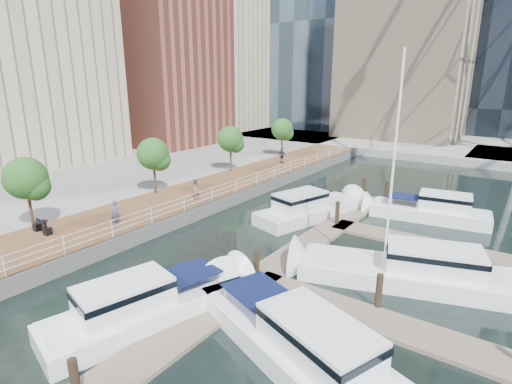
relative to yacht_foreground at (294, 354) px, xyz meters
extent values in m
plane|color=black|center=(-7.42, -4.18, 0.00)|extent=(520.00, 520.00, 0.00)
cube|color=brown|center=(-16.42, 10.82, 0.50)|extent=(6.00, 60.00, 1.00)
cube|color=#595954|center=(-13.42, 10.82, 0.50)|extent=(0.25, 60.00, 1.00)
cube|color=gray|center=(-43.42, 10.82, 0.50)|extent=(48.00, 90.00, 1.00)
cube|color=gray|center=(-7.42, 97.82, 0.50)|extent=(200.00, 114.00, 1.00)
cube|color=#6D6051|center=(-4.42, 5.82, 0.10)|extent=(2.00, 32.00, 0.20)
cube|color=#6D6051|center=(1.58, 3.82, 0.10)|extent=(12.00, 2.00, 0.20)
cube|color=#6D6051|center=(1.58, 13.82, 0.10)|extent=(12.00, 2.00, 0.20)
cube|color=#BCAD8E|center=(-41.42, 11.82, 14.00)|extent=(14.00, 16.00, 26.00)
cube|color=brown|center=(-37.42, 29.82, 11.00)|extent=(12.00, 14.00, 20.00)
cube|color=#BCAD8E|center=(-43.42, 45.82, 15.00)|extent=(14.00, 16.00, 28.00)
cylinder|color=#3F2B1C|center=(-18.82, -0.18, 2.20)|extent=(0.20, 0.20, 2.40)
sphere|color=#265B1E|center=(-18.82, -0.18, 4.30)|extent=(2.60, 2.60, 2.60)
cylinder|color=#3F2B1C|center=(-18.82, 9.82, 2.20)|extent=(0.20, 0.20, 2.40)
sphere|color=#265B1E|center=(-18.82, 9.82, 4.30)|extent=(2.60, 2.60, 2.60)
cylinder|color=#3F2B1C|center=(-18.82, 19.82, 2.20)|extent=(0.20, 0.20, 2.40)
sphere|color=#265B1E|center=(-18.82, 19.82, 4.30)|extent=(2.60, 2.60, 2.60)
cylinder|color=#3F2B1C|center=(-18.82, 29.82, 2.20)|extent=(0.20, 0.20, 2.40)
sphere|color=#265B1E|center=(-18.82, 29.82, 4.30)|extent=(2.60, 2.60, 2.60)
imported|color=#464A5D|center=(-14.98, 3.18, 1.85)|extent=(0.73, 0.72, 1.71)
imported|color=#886D5E|center=(-14.92, 10.43, 1.83)|extent=(0.65, 0.82, 1.67)
imported|color=#32343E|center=(-16.53, 26.12, 1.90)|extent=(1.14, 0.71, 1.81)
camera|label=1|loc=(6.23, -11.45, 10.16)|focal=28.00mm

